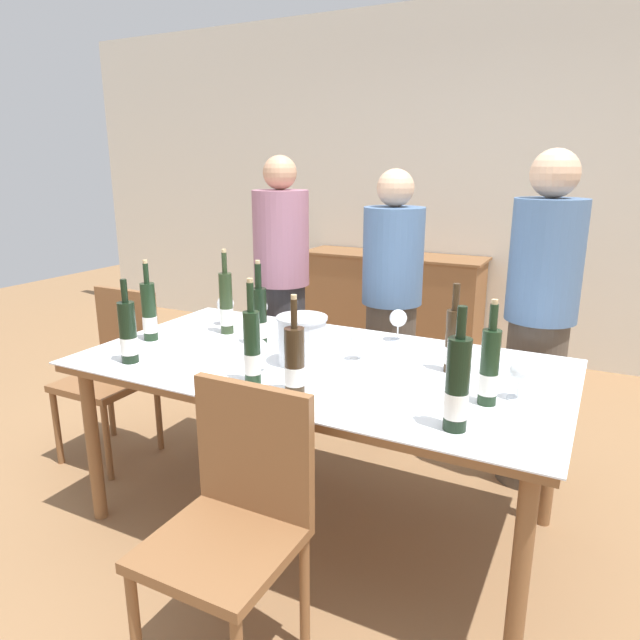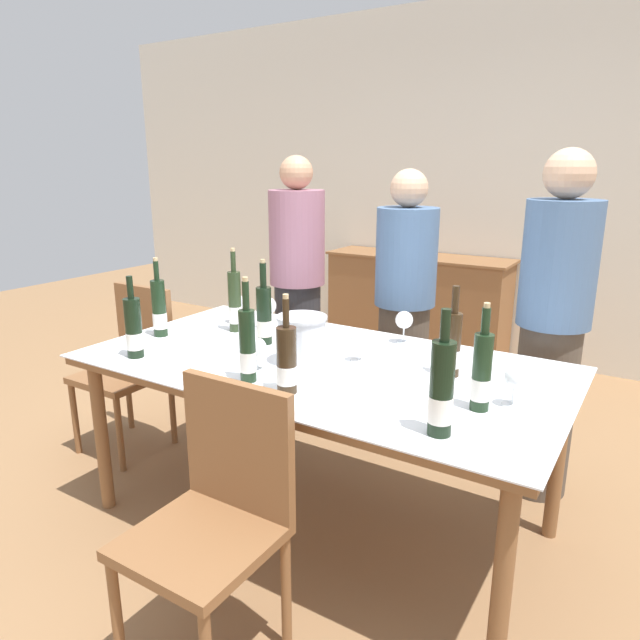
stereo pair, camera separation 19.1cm
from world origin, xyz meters
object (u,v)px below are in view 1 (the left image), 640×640
object	(u,v)px
wine_bottle_2	(295,362)
wine_bottle_8	(453,342)
ice_bucket	(302,339)
wine_bottle_3	(259,317)
wine_bottle_0	(489,368)
wine_glass_1	(225,305)
sideboard_cabinet	(392,303)
chair_near_front	(236,511)
person_guest_left	(391,312)
wine_bottle_7	(252,348)
wine_bottle_5	(457,387)
wine_bottle_6	(128,334)
wine_glass_2	(259,308)
wine_glass_0	(259,350)
wine_glass_4	(359,340)
person_host	(282,294)
wine_glass_5	(519,374)
person_guest_right	(539,325)
chair_left_end	(116,363)
dining_table	(320,375)
wine_glass_3	(398,319)
wine_bottle_1	(226,305)

from	to	relation	value
wine_bottle_2	wine_bottle_8	distance (m)	0.66
ice_bucket	wine_bottle_3	world-z (taller)	wine_bottle_3
wine_bottle_0	wine_bottle_2	world-z (taller)	wine_bottle_0
wine_glass_1	wine_bottle_0	bearing A→B (deg)	-16.51
sideboard_cabinet	wine_bottle_3	bearing A→B (deg)	-84.42
wine_bottle_3	wine_glass_1	bearing A→B (deg)	148.32
chair_near_front	person_guest_left	distance (m)	1.69
wine_bottle_3	wine_bottle_7	xyz separation A→B (m)	(0.23, -0.41, 0.01)
wine_bottle_5	wine_bottle_6	bearing A→B (deg)	179.79
wine_glass_2	wine_glass_0	bearing A→B (deg)	-57.24
wine_glass_4	wine_bottle_5	bearing A→B (deg)	-41.31
wine_glass_1	person_host	world-z (taller)	person_host
wine_glass_5	person_guest_left	world-z (taller)	person_guest_left
wine_bottle_6	wine_bottle_8	bearing A→B (deg)	22.22
sideboard_cabinet	wine_bottle_8	size ratio (longest dim) A/B	4.27
wine_glass_5	person_guest_right	distance (m)	0.84
sideboard_cabinet	person_host	xyz separation A→B (m)	(-0.12, -1.61, 0.39)
sideboard_cabinet	wine_bottle_8	xyz separation A→B (m)	(1.11, -2.35, 0.47)
wine_glass_0	chair_near_front	world-z (taller)	chair_near_front
wine_bottle_6	person_host	bearing A→B (deg)	90.05
wine_bottle_7	chair_left_end	world-z (taller)	wine_bottle_7
wine_bottle_3	wine_bottle_6	size ratio (longest dim) A/B	1.11
sideboard_cabinet	wine_glass_2	distance (m)	2.24
person_guest_left	dining_table	bearing A→B (deg)	-89.00
wine_glass_2	person_guest_right	xyz separation A→B (m)	(1.26, 0.51, -0.05)
wine_bottle_8	chair_near_front	xyz separation A→B (m)	(-0.42, -0.89, -0.36)
chair_near_front	person_host	size ratio (longest dim) A/B	0.56
wine_glass_1	person_guest_right	bearing A→B (deg)	19.14
ice_bucket	wine_glass_0	world-z (taller)	ice_bucket
ice_bucket	person_host	xyz separation A→B (m)	(-0.65, 0.92, -0.06)
wine_bottle_7	wine_glass_1	size ratio (longest dim) A/B	2.66
sideboard_cabinet	wine_bottle_0	size ratio (longest dim) A/B	4.13
person_guest_right	wine_glass_3	bearing A→B (deg)	-147.38
wine_bottle_8	wine_glass_3	xyz separation A→B (m)	(-0.33, 0.29, -0.02)
wine_bottle_3	person_guest_right	world-z (taller)	person_guest_right
wine_bottle_6	wine_bottle_8	size ratio (longest dim) A/B	0.98
chair_left_end	person_guest_right	distance (m)	2.21
wine_glass_3	chair_left_end	size ratio (longest dim) A/B	0.17
wine_bottle_3	wine_glass_4	size ratio (longest dim) A/B	2.97
wine_bottle_6	person_guest_right	distance (m)	1.88
chair_near_front	wine_bottle_2	bearing A→B (deg)	93.03
wine_bottle_3	wine_glass_3	size ratio (longest dim) A/B	2.61
ice_bucket	wine_bottle_8	distance (m)	0.61
wine_bottle_1	person_guest_left	distance (m)	0.95
wine_glass_5	ice_bucket	bearing A→B (deg)	-179.11
wine_bottle_0	wine_glass_4	bearing A→B (deg)	159.34
wine_bottle_3	wine_bottle_7	size ratio (longest dim) A/B	0.97
person_guest_right	wine_glass_4	bearing A→B (deg)	-131.84
wine_bottle_2	chair_left_end	distance (m)	1.49
wine_bottle_8	person_host	bearing A→B (deg)	148.94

